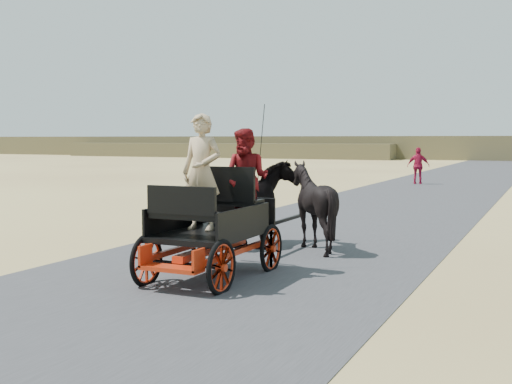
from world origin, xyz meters
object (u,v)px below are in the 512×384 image
at_px(carriage, 212,254).
at_px(horse_left, 261,203).
at_px(horse_right, 313,206).
at_px(pedestrian, 418,166).

height_order(carriage, horse_left, horse_left).
xyz_separation_m(carriage, horse_right, (0.55, 3.00, 0.49)).
distance_m(carriage, horse_left, 3.09).
bearing_deg(horse_right, pedestrian, -85.09).
relative_size(horse_left, horse_right, 1.18).
xyz_separation_m(carriage, horse_left, (-0.55, 3.00, 0.49)).
bearing_deg(horse_left, horse_right, -180.00).
distance_m(horse_left, horse_right, 1.10).
distance_m(carriage, pedestrian, 21.91).
bearing_deg(carriage, horse_right, 79.61).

